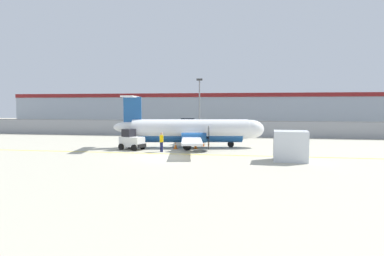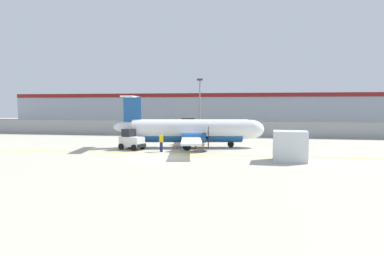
{
  "view_description": "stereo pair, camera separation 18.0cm",
  "coord_description": "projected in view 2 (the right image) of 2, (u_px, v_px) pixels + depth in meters",
  "views": [
    {
      "loc": [
        6.15,
        -25.64,
        4.08
      ],
      "look_at": [
        0.67,
        7.66,
        1.8
      ],
      "focal_mm": 32.0,
      "sensor_mm": 36.0,
      "label": 1
    },
    {
      "loc": [
        6.33,
        -25.61,
        4.08
      ],
      "look_at": [
        0.67,
        7.66,
        1.8
      ],
      "focal_mm": 32.0,
      "sensor_mm": 36.0,
      "label": 2
    }
  ],
  "objects": [
    {
      "name": "background_building",
      "position": [
        220.0,
        109.0,
        73.5
      ],
      "size": [
        91.0,
        8.1,
        6.5
      ],
      "color": "#A8B2BC",
      "rests_on": "ground"
    },
    {
      "name": "traffic_cone_far_left",
      "position": [
        196.0,
        145.0,
        31.95
      ],
      "size": [
        0.36,
        0.36,
        0.64
      ],
      "color": "orange",
      "rests_on": "ground"
    },
    {
      "name": "parked_car_3",
      "position": [
        302.0,
        127.0,
        49.84
      ],
      "size": [
        4.37,
        2.4,
        1.58
      ],
      "rotation": [
        0.0,
        0.0,
        -0.12
      ],
      "color": "gray",
      "rests_on": "parking_lot_strip"
    },
    {
      "name": "traffic_cone_near_left",
      "position": [
        203.0,
        143.0,
        33.81
      ],
      "size": [
        0.36,
        0.36,
        0.64
      ],
      "color": "orange",
      "rests_on": "ground"
    },
    {
      "name": "perimeter_fence",
      "position": [
        200.0,
        128.0,
        44.15
      ],
      "size": [
        98.0,
        0.1,
        2.1
      ],
      "color": "gray",
      "rests_on": "ground"
    },
    {
      "name": "ground_plane",
      "position": [
        173.0,
        154.0,
        28.49
      ],
      "size": [
        140.0,
        140.0,
        0.01
      ],
      "color": "#B2AD99"
    },
    {
      "name": "parked_car_2",
      "position": [
        242.0,
        124.0,
        56.12
      ],
      "size": [
        4.23,
        2.06,
        1.58
      ],
      "rotation": [
        0.0,
        0.0,
        0.02
      ],
      "color": "#B28C19",
      "rests_on": "parking_lot_strip"
    },
    {
      "name": "apron_light_pole",
      "position": [
        200.0,
        103.0,
        41.59
      ],
      "size": [
        0.7,
        0.3,
        7.27
      ],
      "color": "slate",
      "rests_on": "ground"
    },
    {
      "name": "ground_crew_worker",
      "position": [
        161.0,
        141.0,
        29.73
      ],
      "size": [
        0.48,
        0.48,
        1.7
      ],
      "rotation": [
        0.0,
        0.0,
        3.9
      ],
      "color": "#191E4C",
      "rests_on": "ground"
    },
    {
      "name": "parked_car_1",
      "position": [
        188.0,
        123.0,
        62.02
      ],
      "size": [
        4.27,
        2.15,
        1.58
      ],
      "rotation": [
        0.0,
        0.0,
        3.1
      ],
      "color": "#B28C19",
      "rests_on": "parking_lot_strip"
    },
    {
      "name": "cargo_container",
      "position": [
        290.0,
        146.0,
        24.8
      ],
      "size": [
        2.55,
        2.18,
        2.2
      ],
      "rotation": [
        0.0,
        0.0,
        -0.08
      ],
      "color": "silver",
      "rests_on": "ground"
    },
    {
      "name": "parking_lot_strip",
      "position": [
        210.0,
        130.0,
        55.53
      ],
      "size": [
        98.0,
        17.0,
        0.12
      ],
      "color": "#38383A",
      "rests_on": "ground"
    },
    {
      "name": "traffic_cone_near_right",
      "position": [
        175.0,
        146.0,
        31.77
      ],
      "size": [
        0.36,
        0.36,
        0.64
      ],
      "color": "orange",
      "rests_on": "ground"
    },
    {
      "name": "parked_car_0",
      "position": [
        120.0,
        125.0,
        53.2
      ],
      "size": [
        4.21,
        2.03,
        1.58
      ],
      "rotation": [
        0.0,
        0.0,
        -0.01
      ],
      "color": "gray",
      "rests_on": "parking_lot_strip"
    },
    {
      "name": "commuter_airplane",
      "position": [
        193.0,
        131.0,
        32.85
      ],
      "size": [
        14.5,
        16.04,
        4.92
      ],
      "rotation": [
        0.0,
        0.0,
        0.17
      ],
      "color": "white",
      "rests_on": "ground"
    },
    {
      "name": "baggage_tug",
      "position": [
        131.0,
        140.0,
        31.25
      ],
      "size": [
        2.57,
        2.03,
        1.88
      ],
      "rotation": [
        0.0,
        0.0,
        -0.37
      ],
      "color": "silver",
      "rests_on": "ground"
    }
  ]
}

